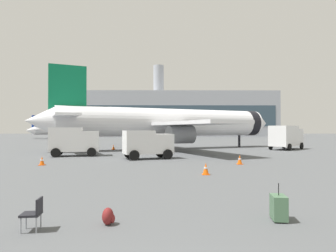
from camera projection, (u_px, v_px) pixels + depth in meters
name	position (u px, v px, depth m)	size (l,w,h in m)	color
airplane_at_gate	(168.00, 123.00, 41.46)	(34.01, 31.23, 10.50)	white
airplane_taxiing	(64.00, 131.00, 94.42)	(18.26, 19.48, 6.89)	white
service_truck	(74.00, 140.00, 30.25)	(5.16, 3.37, 2.90)	white
fuel_truck	(286.00, 136.00, 40.34)	(5.91, 5.97, 3.20)	white
cargo_van	(147.00, 143.00, 27.31)	(4.81, 3.50, 2.60)	white
safety_cone_near	(113.00, 147.00, 40.00)	(0.44, 0.44, 0.69)	#F2590C
safety_cone_mid	(240.00, 160.00, 23.00)	(0.44, 0.44, 0.74)	#F2590C
safety_cone_far	(206.00, 169.00, 17.72)	(0.44, 0.44, 0.71)	#F2590C
safety_cone_outer	(42.00, 161.00, 22.44)	(0.44, 0.44, 0.67)	#F2590C
rolling_suitcase	(279.00, 207.00, 8.77)	(0.48, 0.69, 1.10)	#476B4C
traveller_backpack	(108.00, 217.00, 8.38)	(0.36, 0.40, 0.48)	maroon
gate_chair	(34.00, 212.00, 7.89)	(0.53, 0.53, 0.86)	black
terminal_building	(178.00, 115.00, 126.60)	(78.37, 22.48, 29.95)	#9EA3AD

